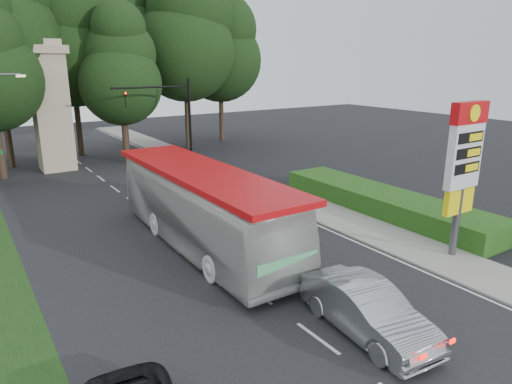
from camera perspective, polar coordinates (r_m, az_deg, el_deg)
ground at (r=14.92m, az=9.05°, el=-18.58°), size 120.00×120.00×0.00m
road_surface at (r=24.07m, az=-10.58°, el=-4.73°), size 14.00×80.00×0.02m
sidewalk_right at (r=28.22m, az=5.45°, el=-1.31°), size 3.00×80.00×0.12m
hedge at (r=27.34m, az=15.68°, el=-1.23°), size 3.00×14.00×1.20m
gas_station_pylon at (r=21.19m, az=24.57°, el=3.74°), size 2.10×0.45×6.85m
traffic_signal_mast at (r=36.01m, az=-10.23°, el=9.78°), size 6.10×0.35×7.20m
monument at (r=39.56m, az=-24.27°, el=9.81°), size 3.00×3.00×10.05m
tree_center_right at (r=44.97m, az=-22.40°, el=18.18°), size 9.24×9.24×18.15m
tree_east_near at (r=48.14m, az=-16.68°, el=16.87°), size 8.12×8.12×15.95m
tree_east_mid at (r=46.30m, az=-9.02°, el=19.45°), size 9.52×9.52×18.70m
tree_far_east at (r=50.31m, az=-4.54°, el=18.16°), size 8.68×8.68×17.05m
tree_monument_right at (r=40.22m, az=-16.68°, el=14.77°), size 6.72×6.72×13.20m
transit_bus at (r=21.29m, az=-6.66°, el=-2.09°), size 3.36×13.33×3.70m
sedan_silver at (r=15.35m, az=13.69°, el=-14.10°), size 2.23×5.24×1.68m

